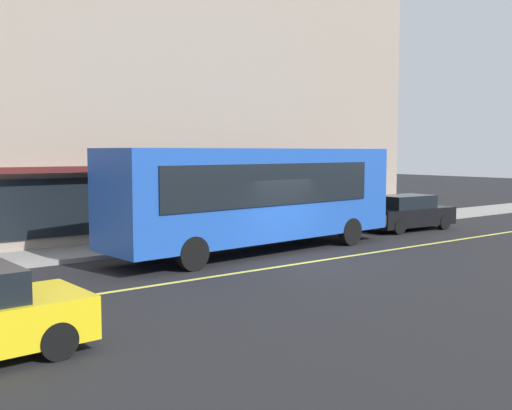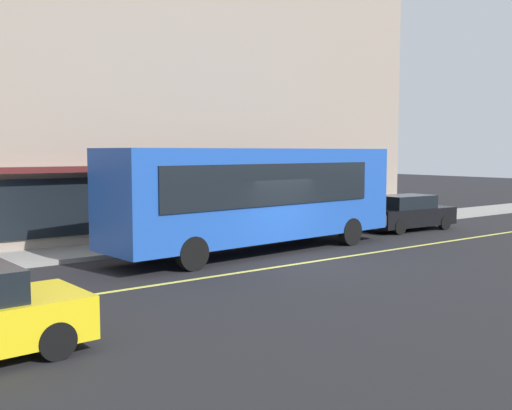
{
  "view_description": "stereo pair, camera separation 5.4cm",
  "coord_description": "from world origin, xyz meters",
  "px_view_note": "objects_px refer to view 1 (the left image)",
  "views": [
    {
      "loc": [
        -12.42,
        -13.55,
        3.41
      ],
      "look_at": [
        -0.11,
        2.53,
        1.6
      ],
      "focal_mm": 42.25,
      "sensor_mm": 36.0,
      "label": 1
    },
    {
      "loc": [
        -12.37,
        -13.58,
        3.41
      ],
      "look_at": [
        -0.11,
        2.53,
        1.6
      ],
      "focal_mm": 42.25,
      "sensor_mm": 36.0,
      "label": 2
    }
  ],
  "objects_px": {
    "traffic_light": "(172,176)",
    "pedestrian_by_curb": "(210,211)",
    "car_black": "(407,213)",
    "bus": "(258,194)"
  },
  "relations": [
    {
      "from": "traffic_light",
      "to": "pedestrian_by_curb",
      "type": "bearing_deg",
      "value": 22.2
    },
    {
      "from": "car_black",
      "to": "pedestrian_by_curb",
      "type": "relative_size",
      "value": 2.76
    },
    {
      "from": "bus",
      "to": "car_black",
      "type": "relative_size",
      "value": 2.57
    },
    {
      "from": "traffic_light",
      "to": "pedestrian_by_curb",
      "type": "relative_size",
      "value": 2.01
    },
    {
      "from": "bus",
      "to": "car_black",
      "type": "distance_m",
      "value": 8.74
    },
    {
      "from": "bus",
      "to": "traffic_light",
      "type": "height_order",
      "value": "bus"
    },
    {
      "from": "bus",
      "to": "pedestrian_by_curb",
      "type": "distance_m",
      "value": 3.58
    },
    {
      "from": "car_black",
      "to": "bus",
      "type": "bearing_deg",
      "value": -175.82
    },
    {
      "from": "bus",
      "to": "traffic_light",
      "type": "relative_size",
      "value": 3.53
    },
    {
      "from": "car_black",
      "to": "pedestrian_by_curb",
      "type": "height_order",
      "value": "pedestrian_by_curb"
    }
  ]
}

